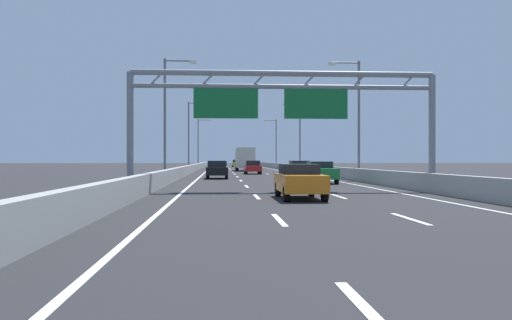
% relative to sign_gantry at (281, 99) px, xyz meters
% --- Properties ---
extents(ground_plane, '(260.00, 260.00, 0.00)m').
position_rel_sign_gantry_xyz_m(ground_plane, '(0.16, 73.29, -4.82)').
color(ground_plane, '#262628').
extents(lane_dash_left_0, '(0.16, 3.00, 0.01)m').
position_rel_sign_gantry_xyz_m(lane_dash_left_0, '(-1.64, -23.21, -4.82)').
color(lane_dash_left_0, white).
rests_on(lane_dash_left_0, ground_plane).
extents(lane_dash_left_1, '(0.16, 3.00, 0.01)m').
position_rel_sign_gantry_xyz_m(lane_dash_left_1, '(-1.64, -14.21, -4.82)').
color(lane_dash_left_1, white).
rests_on(lane_dash_left_1, ground_plane).
extents(lane_dash_left_2, '(0.16, 3.00, 0.01)m').
position_rel_sign_gantry_xyz_m(lane_dash_left_2, '(-1.64, -5.21, -4.82)').
color(lane_dash_left_2, white).
rests_on(lane_dash_left_2, ground_plane).
extents(lane_dash_left_3, '(0.16, 3.00, 0.01)m').
position_rel_sign_gantry_xyz_m(lane_dash_left_3, '(-1.64, 3.79, -4.82)').
color(lane_dash_left_3, white).
rests_on(lane_dash_left_3, ground_plane).
extents(lane_dash_left_4, '(0.16, 3.00, 0.01)m').
position_rel_sign_gantry_xyz_m(lane_dash_left_4, '(-1.64, 12.79, -4.82)').
color(lane_dash_left_4, white).
rests_on(lane_dash_left_4, ground_plane).
extents(lane_dash_left_5, '(0.16, 3.00, 0.01)m').
position_rel_sign_gantry_xyz_m(lane_dash_left_5, '(-1.64, 21.79, -4.82)').
color(lane_dash_left_5, white).
rests_on(lane_dash_left_5, ground_plane).
extents(lane_dash_left_6, '(0.16, 3.00, 0.01)m').
position_rel_sign_gantry_xyz_m(lane_dash_left_6, '(-1.64, 30.79, -4.82)').
color(lane_dash_left_6, white).
rests_on(lane_dash_left_6, ground_plane).
extents(lane_dash_left_7, '(0.16, 3.00, 0.01)m').
position_rel_sign_gantry_xyz_m(lane_dash_left_7, '(-1.64, 39.79, -4.82)').
color(lane_dash_left_7, white).
rests_on(lane_dash_left_7, ground_plane).
extents(lane_dash_left_8, '(0.16, 3.00, 0.01)m').
position_rel_sign_gantry_xyz_m(lane_dash_left_8, '(-1.64, 48.79, -4.82)').
color(lane_dash_left_8, white).
rests_on(lane_dash_left_8, ground_plane).
extents(lane_dash_left_9, '(0.16, 3.00, 0.01)m').
position_rel_sign_gantry_xyz_m(lane_dash_left_9, '(-1.64, 57.79, -4.82)').
color(lane_dash_left_9, white).
rests_on(lane_dash_left_9, ground_plane).
extents(lane_dash_left_10, '(0.16, 3.00, 0.01)m').
position_rel_sign_gantry_xyz_m(lane_dash_left_10, '(-1.64, 66.79, -4.82)').
color(lane_dash_left_10, white).
rests_on(lane_dash_left_10, ground_plane).
extents(lane_dash_left_11, '(0.16, 3.00, 0.01)m').
position_rel_sign_gantry_xyz_m(lane_dash_left_11, '(-1.64, 75.79, -4.82)').
color(lane_dash_left_11, white).
rests_on(lane_dash_left_11, ground_plane).
extents(lane_dash_left_12, '(0.16, 3.00, 0.01)m').
position_rel_sign_gantry_xyz_m(lane_dash_left_12, '(-1.64, 84.79, -4.82)').
color(lane_dash_left_12, white).
rests_on(lane_dash_left_12, ground_plane).
extents(lane_dash_left_13, '(0.16, 3.00, 0.01)m').
position_rel_sign_gantry_xyz_m(lane_dash_left_13, '(-1.64, 93.79, -4.82)').
color(lane_dash_left_13, white).
rests_on(lane_dash_left_13, ground_plane).
extents(lane_dash_left_14, '(0.16, 3.00, 0.01)m').
position_rel_sign_gantry_xyz_m(lane_dash_left_14, '(-1.64, 102.79, -4.82)').
color(lane_dash_left_14, white).
rests_on(lane_dash_left_14, ground_plane).
extents(lane_dash_left_15, '(0.16, 3.00, 0.01)m').
position_rel_sign_gantry_xyz_m(lane_dash_left_15, '(-1.64, 111.79, -4.82)').
color(lane_dash_left_15, white).
rests_on(lane_dash_left_15, ground_plane).
extents(lane_dash_left_16, '(0.16, 3.00, 0.01)m').
position_rel_sign_gantry_xyz_m(lane_dash_left_16, '(-1.64, 120.79, -4.82)').
color(lane_dash_left_16, white).
rests_on(lane_dash_left_16, ground_plane).
extents(lane_dash_left_17, '(0.16, 3.00, 0.01)m').
position_rel_sign_gantry_xyz_m(lane_dash_left_17, '(-1.64, 129.79, -4.82)').
color(lane_dash_left_17, white).
rests_on(lane_dash_left_17, ground_plane).
extents(lane_dash_right_1, '(0.16, 3.00, 0.01)m').
position_rel_sign_gantry_xyz_m(lane_dash_right_1, '(1.96, -14.21, -4.82)').
color(lane_dash_right_1, white).
rests_on(lane_dash_right_1, ground_plane).
extents(lane_dash_right_2, '(0.16, 3.00, 0.01)m').
position_rel_sign_gantry_xyz_m(lane_dash_right_2, '(1.96, -5.21, -4.82)').
color(lane_dash_right_2, white).
rests_on(lane_dash_right_2, ground_plane).
extents(lane_dash_right_3, '(0.16, 3.00, 0.01)m').
position_rel_sign_gantry_xyz_m(lane_dash_right_3, '(1.96, 3.79, -4.82)').
color(lane_dash_right_3, white).
rests_on(lane_dash_right_3, ground_plane).
extents(lane_dash_right_4, '(0.16, 3.00, 0.01)m').
position_rel_sign_gantry_xyz_m(lane_dash_right_4, '(1.96, 12.79, -4.82)').
color(lane_dash_right_4, white).
rests_on(lane_dash_right_4, ground_plane).
extents(lane_dash_right_5, '(0.16, 3.00, 0.01)m').
position_rel_sign_gantry_xyz_m(lane_dash_right_5, '(1.96, 21.79, -4.82)').
color(lane_dash_right_5, white).
rests_on(lane_dash_right_5, ground_plane).
extents(lane_dash_right_6, '(0.16, 3.00, 0.01)m').
position_rel_sign_gantry_xyz_m(lane_dash_right_6, '(1.96, 30.79, -4.82)').
color(lane_dash_right_6, white).
rests_on(lane_dash_right_6, ground_plane).
extents(lane_dash_right_7, '(0.16, 3.00, 0.01)m').
position_rel_sign_gantry_xyz_m(lane_dash_right_7, '(1.96, 39.79, -4.82)').
color(lane_dash_right_7, white).
rests_on(lane_dash_right_7, ground_plane).
extents(lane_dash_right_8, '(0.16, 3.00, 0.01)m').
position_rel_sign_gantry_xyz_m(lane_dash_right_8, '(1.96, 48.79, -4.82)').
color(lane_dash_right_8, white).
rests_on(lane_dash_right_8, ground_plane).
extents(lane_dash_right_9, '(0.16, 3.00, 0.01)m').
position_rel_sign_gantry_xyz_m(lane_dash_right_9, '(1.96, 57.79, -4.82)').
color(lane_dash_right_9, white).
rests_on(lane_dash_right_9, ground_plane).
extents(lane_dash_right_10, '(0.16, 3.00, 0.01)m').
position_rel_sign_gantry_xyz_m(lane_dash_right_10, '(1.96, 66.79, -4.82)').
color(lane_dash_right_10, white).
rests_on(lane_dash_right_10, ground_plane).
extents(lane_dash_right_11, '(0.16, 3.00, 0.01)m').
position_rel_sign_gantry_xyz_m(lane_dash_right_11, '(1.96, 75.79, -4.82)').
color(lane_dash_right_11, white).
rests_on(lane_dash_right_11, ground_plane).
extents(lane_dash_right_12, '(0.16, 3.00, 0.01)m').
position_rel_sign_gantry_xyz_m(lane_dash_right_12, '(1.96, 84.79, -4.82)').
color(lane_dash_right_12, white).
rests_on(lane_dash_right_12, ground_plane).
extents(lane_dash_right_13, '(0.16, 3.00, 0.01)m').
position_rel_sign_gantry_xyz_m(lane_dash_right_13, '(1.96, 93.79, -4.82)').
color(lane_dash_right_13, white).
rests_on(lane_dash_right_13, ground_plane).
extents(lane_dash_right_14, '(0.16, 3.00, 0.01)m').
position_rel_sign_gantry_xyz_m(lane_dash_right_14, '(1.96, 102.79, -4.82)').
color(lane_dash_right_14, white).
rests_on(lane_dash_right_14, ground_plane).
extents(lane_dash_right_15, '(0.16, 3.00, 0.01)m').
position_rel_sign_gantry_xyz_m(lane_dash_right_15, '(1.96, 111.79, -4.82)').
color(lane_dash_right_15, white).
rests_on(lane_dash_right_15, ground_plane).
extents(lane_dash_right_16, '(0.16, 3.00, 0.01)m').
position_rel_sign_gantry_xyz_m(lane_dash_right_16, '(1.96, 120.79, -4.82)').
color(lane_dash_right_16, white).
rests_on(lane_dash_right_16, ground_plane).
extents(lane_dash_right_17, '(0.16, 3.00, 0.01)m').
position_rel_sign_gantry_xyz_m(lane_dash_right_17, '(1.96, 129.79, -4.82)').
color(lane_dash_right_17, white).
rests_on(lane_dash_right_17, ground_plane).
extents(edge_line_left, '(0.16, 176.00, 0.01)m').
position_rel_sign_gantry_xyz_m(edge_line_left, '(-5.09, 61.29, -4.82)').
color(edge_line_left, white).
rests_on(edge_line_left, ground_plane).
extents(edge_line_right, '(0.16, 176.00, 0.01)m').
position_rel_sign_gantry_xyz_m(edge_line_right, '(5.41, 61.29, -4.82)').
color(edge_line_right, white).
rests_on(edge_line_right, ground_plane).
extents(barrier_left, '(0.45, 220.00, 0.95)m').
position_rel_sign_gantry_xyz_m(barrier_left, '(-6.74, 83.29, -4.35)').
color(barrier_left, '#9E9E99').
rests_on(barrier_left, ground_plane).
extents(barrier_right, '(0.45, 220.00, 0.95)m').
position_rel_sign_gantry_xyz_m(barrier_right, '(7.06, 83.29, -4.35)').
color(barrier_right, '#9E9E99').
rests_on(barrier_right, ground_plane).
extents(sign_gantry, '(16.51, 0.36, 6.36)m').
position_rel_sign_gantry_xyz_m(sign_gantry, '(0.00, 0.00, 0.00)').
color(sign_gantry, gray).
rests_on(sign_gantry, ground_plane).
extents(streetlamp_left_mid, '(2.58, 0.28, 9.50)m').
position_rel_sign_gantry_xyz_m(streetlamp_left_mid, '(-7.31, 14.15, 0.58)').
color(streetlamp_left_mid, slate).
rests_on(streetlamp_left_mid, ground_plane).
extents(streetlamp_right_mid, '(2.58, 0.28, 9.50)m').
position_rel_sign_gantry_xyz_m(streetlamp_right_mid, '(7.62, 14.15, 0.58)').
color(streetlamp_right_mid, slate).
rests_on(streetlamp_right_mid, ground_plane).
extents(streetlamp_left_far, '(2.58, 0.28, 9.50)m').
position_rel_sign_gantry_xyz_m(streetlamp_left_far, '(-7.31, 46.40, 0.58)').
color(streetlamp_left_far, slate).
rests_on(streetlamp_left_far, ground_plane).
extents(streetlamp_right_far, '(2.58, 0.28, 9.50)m').
position_rel_sign_gantry_xyz_m(streetlamp_right_far, '(7.62, 46.40, 0.58)').
color(streetlamp_right_far, slate).
rests_on(streetlamp_right_far, ground_plane).
extents(streetlamp_left_distant, '(2.58, 0.28, 9.50)m').
position_rel_sign_gantry_xyz_m(streetlamp_left_distant, '(-7.31, 78.65, 0.58)').
color(streetlamp_left_distant, slate).
rests_on(streetlamp_left_distant, ground_plane).
extents(streetlamp_right_distant, '(2.58, 0.28, 9.50)m').
position_rel_sign_gantry_xyz_m(streetlamp_right_distant, '(7.62, 78.65, 0.58)').
color(streetlamp_right_distant, slate).
rests_on(streetlamp_right_distant, ground_plane).
extents(orange_car, '(1.71, 4.17, 1.44)m').
position_rel_sign_gantry_xyz_m(orange_car, '(0.05, -6.43, -4.08)').
color(orange_car, orange).
rests_on(orange_car, ground_plane).
extents(blue_car, '(1.71, 4.18, 1.41)m').
position_rel_sign_gantry_xyz_m(blue_car, '(3.77, 95.64, -4.09)').
color(blue_car, '#2347AD').
rests_on(blue_car, ground_plane).
extents(silver_car, '(1.77, 4.20, 1.51)m').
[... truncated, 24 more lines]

